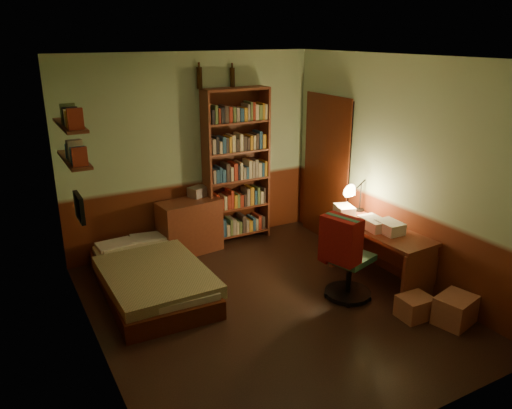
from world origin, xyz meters
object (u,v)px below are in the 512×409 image
desk_lamp (361,186)px  office_chair (350,252)px  mini_stereo (198,192)px  desk (380,256)px  cardboard_box_b (415,307)px  cardboard_box_a (455,310)px  bookshelf (236,167)px  dresser (190,226)px  bed (150,268)px

desk_lamp → office_chair: 1.11m
mini_stereo → desk: size_ratio=0.19×
desk_lamp → office_chair: bearing=-125.1°
mini_stereo → cardboard_box_b: 3.14m
cardboard_box_a → cardboard_box_b: size_ratio=1.19×
mini_stereo → bookshelf: (0.56, -0.04, 0.28)m
office_chair → cardboard_box_b: bearing=-81.8°
dresser → desk: bearing=-55.9°
dresser → desk: dresser is taller
cardboard_box_b → mini_stereo: bearing=113.6°
office_chair → cardboard_box_a: (0.60, -0.97, -0.40)m
bed → office_chair: office_chair is taller
mini_stereo → cardboard_box_b: bearing=-87.8°
bookshelf → desk_lamp: size_ratio=3.31×
mini_stereo → cardboard_box_a: (1.50, -3.09, -0.64)m
desk → office_chair: office_chair is taller
desk → cardboard_box_a: bearing=-89.1°
mini_stereo → bookshelf: size_ratio=0.11×
bed → cardboard_box_a: 3.31m
desk → cardboard_box_b: size_ratio=3.78×
cardboard_box_a → office_chair: bearing=121.7°
bed → desk_lamp: size_ratio=2.95×
office_chair → desk_lamp: bearing=28.3°
cardboard_box_b → desk_lamp: bearing=74.3°
bed → desk_lamp: 2.75m
bookshelf → cardboard_box_a: bearing=-72.9°
office_chair → cardboard_box_a: office_chair is taller
office_chair → desk: bearing=-7.2°
mini_stereo → office_chair: 2.32m
cardboard_box_a → bed: bearing=139.1°
bookshelf → cardboard_box_a: size_ratio=5.42×
desk_lamp → office_chair: desk_lamp is taller
bed → dresser: 1.13m
mini_stereo → dresser: bearing=-168.3°
bookshelf → desk: bearing=-66.6°
bed → cardboard_box_b: size_ratio=5.72×
dresser → cardboard_box_a: 3.42m
bookshelf → office_chair: size_ratio=1.97×
desk → cardboard_box_b: 0.83m
dresser → mini_stereo: size_ratio=3.33×
dresser → cardboard_box_a: bearing=-66.4°
desk_lamp → desk: bearing=-97.4°
dresser → cardboard_box_a: (1.69, -2.96, -0.21)m
dresser → bed: bearing=-141.4°
cardboard_box_b → bed: bearing=139.6°
desk → cardboard_box_a: desk is taller
dresser → office_chair: bearing=-67.3°
desk → desk_lamp: size_ratio=1.95×
cardboard_box_b → bookshelf: bearing=103.4°
dresser → office_chair: size_ratio=0.75×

